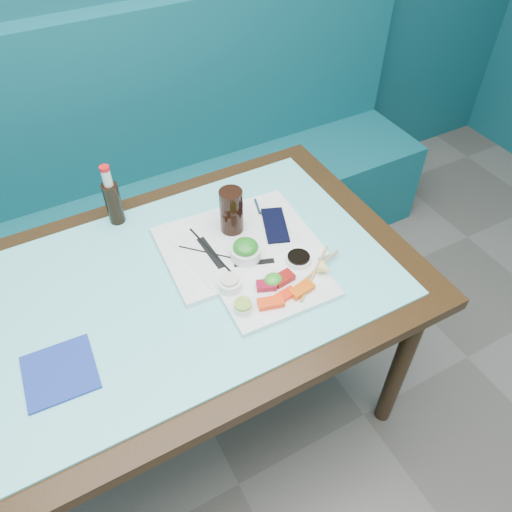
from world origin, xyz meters
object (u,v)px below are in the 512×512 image
cola_glass (231,211)px  booth_bench (117,215)px  serving_tray (237,243)px  dining_table (182,301)px  seaweed_bowl (246,253)px  cola_bottle_body (114,203)px  sashimi_plate (276,287)px  blue_napkin (60,372)px

cola_glass → booth_bench: bearing=107.5°
serving_tray → cola_glass: (0.01, 0.05, 0.08)m
dining_table → seaweed_bowl: 0.25m
cola_glass → cola_bottle_body: (-0.30, 0.23, -0.02)m
cola_glass → cola_bottle_body: bearing=142.3°
seaweed_bowl → cola_glass: bearing=81.3°
sashimi_plate → seaweed_bowl: seaweed_bowl is taller
dining_table → serving_tray: serving_tray is taller
booth_bench → dining_table: booth_bench is taller
sashimi_plate → cola_bottle_body: size_ratio=2.18×
booth_bench → sashimi_plate: booth_bench is taller
booth_bench → seaweed_bowl: bearing=-76.3°
seaweed_bowl → blue_napkin: 0.60m
dining_table → cola_glass: 0.31m
booth_bench → sashimi_plate: 1.10m
dining_table → cola_bottle_body: 0.39m
sashimi_plate → cola_bottle_body: cola_bottle_body is taller
dining_table → serving_tray: 0.25m
dining_table → seaweed_bowl: bearing=-5.3°
dining_table → seaweed_bowl: size_ratio=15.19×
booth_bench → cola_bottle_body: bearing=-98.5°
booth_bench → seaweed_bowl: booth_bench is taller
cola_bottle_body → blue_napkin: size_ratio=0.85×
cola_bottle_body → booth_bench: bearing=81.5°
cola_glass → blue_napkin: cola_glass is taller
seaweed_bowl → cola_glass: 0.14m
seaweed_bowl → blue_napkin: (-0.58, -0.12, -0.03)m
booth_bench → cola_bottle_body: booth_bench is taller
blue_napkin → serving_tray: bearing=18.2°
cola_bottle_body → blue_napkin: (-0.30, -0.48, -0.07)m
booth_bench → serving_tray: booth_bench is taller
seaweed_bowl → cola_glass: cola_glass is taller
dining_table → cola_bottle_body: cola_bottle_body is taller
dining_table → cola_glass: cola_glass is taller
sashimi_plate → blue_napkin: 0.61m
cola_bottle_body → dining_table: bearing=-78.0°
serving_tray → blue_napkin: 0.63m
dining_table → blue_napkin: blue_napkin is taller
seaweed_bowl → cola_bottle_body: 0.46m
cola_bottle_body → sashimi_plate: bearing=-58.5°
booth_bench → dining_table: (0.00, -0.84, 0.29)m
cola_bottle_body → serving_tray: bearing=-44.6°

